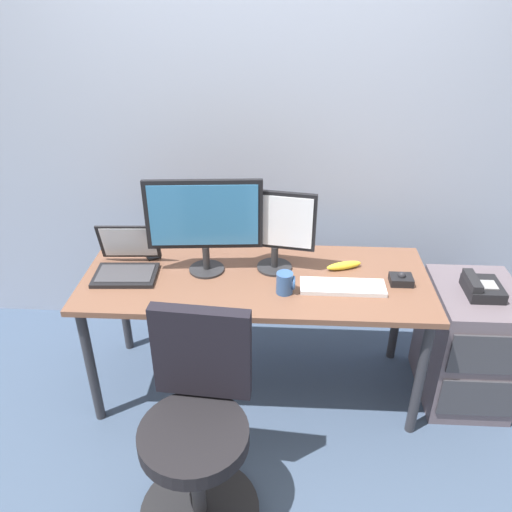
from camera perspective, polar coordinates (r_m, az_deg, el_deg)
The scene contains 14 objects.
ground_plane at distance 3.04m, azimuth 0.00°, elevation -13.99°, with size 8.00×8.00×0.00m, color #3B4B64.
back_wall at distance 2.98m, azimuth 0.75°, elevation 16.12°, with size 6.00×0.10×2.80m, color #96A1B8.
desk at distance 2.63m, azimuth 0.00°, elevation -3.66°, with size 1.74×0.69×0.73m.
file_cabinet at distance 3.00m, azimuth 22.35°, elevation -9.00°, with size 0.42×0.53×0.67m.
desk_phone at distance 2.78m, azimuth 23.72°, elevation -3.23°, with size 0.17×0.20×0.09m.
office_chair at distance 2.22m, azimuth -6.46°, elevation -18.90°, with size 0.52×0.52×0.95m.
monitor_main at distance 2.52m, azimuth -5.78°, elevation 4.06°, with size 0.57×0.18×0.49m.
monitor_side at distance 2.55m, azimuth 2.14°, elevation 3.31°, with size 0.40×0.18×0.43m.
keyboard at distance 2.53m, azimuth 9.59°, elevation -3.35°, with size 0.41×0.14×0.03m.
laptop at distance 2.69m, azimuth -14.12°, elevation -0.72°, with size 0.33×0.31×0.23m.
trackball_mouse at distance 2.63m, azimuth 15.79°, elevation -2.50°, with size 0.11×0.09×0.07m.
coffee_mug at distance 2.45m, azimuth 3.26°, elevation -3.00°, with size 0.09×0.08×0.11m.
cell_phone at distance 2.85m, azimuth -11.58°, elevation 0.29°, with size 0.07×0.14×0.01m, color black.
banana at distance 2.68m, azimuth 9.72°, elevation -1.05°, with size 0.19×0.04×0.04m, color yellow.
Camera 1 is at (0.12, -2.19, 2.10)m, focal length 36.09 mm.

